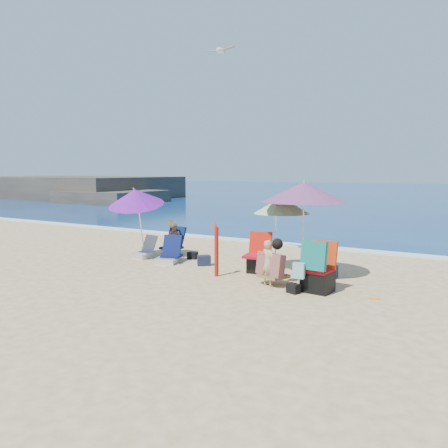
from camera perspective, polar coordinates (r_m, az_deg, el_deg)
The scene contains 21 objects.
ground at distance 10.02m, azimuth -1.46°, elevation -6.94°, with size 120.00×120.00×0.00m.
sea at distance 53.55m, azimuth 25.16°, elevation 3.53°, with size 120.00×80.00×0.12m.
foam at distance 14.50m, azimuth 9.34°, elevation -2.67°, with size 120.00×0.50×0.04m.
headland at distance 42.90m, azimuth -18.58°, elevation 4.00°, with size 20.50×11.50×2.60m.
umbrella_turquoise at distance 10.04m, azimuth 10.24°, elevation 4.07°, with size 2.20×2.20×2.18m.
umbrella_striped at distance 10.72m, azimuth 7.40°, elevation 2.37°, with size 1.71×1.71×1.79m.
umbrella_blue at distance 12.21m, azimuth -11.26°, elevation 3.40°, with size 1.93×1.97×2.06m.
furled_umbrella at distance 10.06m, azimuth -1.01°, elevation -2.91°, with size 0.16×0.14×1.25m.
chair_navy at distance 11.71m, azimuth -7.09°, elevation -4.07°, with size 0.67×0.82×0.70m.
chair_rainbow at distance 12.47m, azimuth -10.15°, elevation -3.56°, with size 0.57×0.62×0.61m.
camp_chair_left at distance 10.55m, azimuth 4.56°, elevation -4.68°, with size 0.63×0.72×0.95m.
camp_chair_right at distance 9.00m, azimuth 11.84°, elevation -6.17°, with size 0.70×0.75×1.06m.
person_center at distance 9.33m, azimuth 5.96°, elevation -5.02°, with size 0.72×0.64×0.98m.
person_left at distance 12.90m, azimuth -6.40°, elevation -1.85°, with size 0.58×0.67×1.00m.
bag_navy_a at distance 11.32m, azimuth -2.59°, elevation -4.69°, with size 0.40×0.39×0.26m.
bag_black_a at distance 12.18m, azimuth -4.04°, elevation -4.05°, with size 0.27×0.21×0.19m.
bag_tan at distance 10.12m, azimuth 5.91°, elevation -6.21°, with size 0.30×0.25×0.22m.
bag_navy_b at distance 10.29m, azimuth 13.28°, elevation -5.98°, with size 0.37×0.28×0.27m.
bag_black_b at distance 8.89m, azimuth 8.90°, elevation -8.17°, with size 0.29×0.24×0.19m.
orange_item at distance 8.87m, azimuth 18.75°, elevation -9.04°, with size 0.23×0.15×0.03m.
seagull at distance 11.96m, azimuth -0.40°, elevation 21.37°, with size 0.78×0.36×0.14m.
Camera 1 is at (5.19, -8.24, 2.37)m, focal length 35.62 mm.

